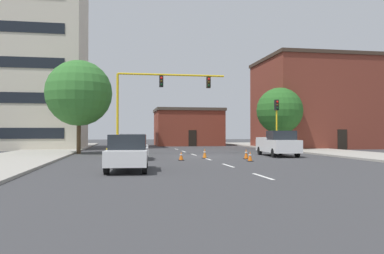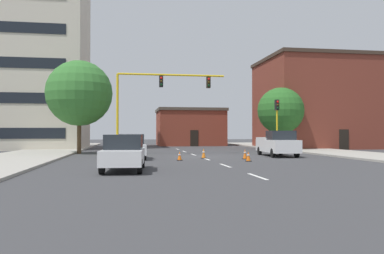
{
  "view_description": "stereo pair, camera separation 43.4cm",
  "coord_description": "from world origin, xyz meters",
  "px_view_note": "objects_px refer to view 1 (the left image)",
  "views": [
    {
      "loc": [
        -5.69,
        -29.49,
        1.82
      ],
      "look_at": [
        0.1,
        3.89,
        2.34
      ],
      "focal_mm": 36.32,
      "sensor_mm": 36.0,
      "label": 1
    },
    {
      "loc": [
        -5.27,
        -29.57,
        1.82
      ],
      "look_at": [
        0.1,
        3.89,
        2.34
      ],
      "focal_mm": 36.32,
      "sensor_mm": 36.0,
      "label": 2
    }
  ],
  "objects_px": {
    "pickup_truck_white": "(278,144)",
    "traffic_cone_roadside_c": "(246,154)",
    "traffic_signal_gantry": "(134,127)",
    "tree_right_mid": "(280,111)",
    "traffic_cone_roadside_a": "(181,156)",
    "traffic_cone_roadside_b": "(205,153)",
    "traffic_light_pole_right": "(277,114)",
    "traffic_cone_roadside_d": "(250,156)",
    "tree_left_near": "(79,93)",
    "sedan_white_mid_left": "(132,146)",
    "sedan_white_near_left": "(128,152)"
  },
  "relations": [
    {
      "from": "pickup_truck_white",
      "to": "traffic_cone_roadside_c",
      "type": "height_order",
      "value": "pickup_truck_white"
    },
    {
      "from": "traffic_signal_gantry",
      "to": "tree_right_mid",
      "type": "distance_m",
      "value": 16.6
    },
    {
      "from": "traffic_cone_roadside_a",
      "to": "traffic_cone_roadside_b",
      "type": "relative_size",
      "value": 0.83
    },
    {
      "from": "tree_right_mid",
      "to": "pickup_truck_white",
      "type": "distance_m",
      "value": 11.2
    },
    {
      "from": "pickup_truck_white",
      "to": "traffic_light_pole_right",
      "type": "bearing_deg",
      "value": 68.72
    },
    {
      "from": "traffic_cone_roadside_c",
      "to": "traffic_cone_roadside_d",
      "type": "distance_m",
      "value": 2.23
    },
    {
      "from": "tree_left_near",
      "to": "pickup_truck_white",
      "type": "height_order",
      "value": "tree_left_near"
    },
    {
      "from": "traffic_cone_roadside_b",
      "to": "traffic_cone_roadside_c",
      "type": "xyz_separation_m",
      "value": [
        2.7,
        -1.21,
        -0.0
      ]
    },
    {
      "from": "traffic_signal_gantry",
      "to": "tree_right_mid",
      "type": "height_order",
      "value": "traffic_signal_gantry"
    },
    {
      "from": "pickup_truck_white",
      "to": "tree_right_mid",
      "type": "bearing_deg",
      "value": 66.56
    },
    {
      "from": "traffic_signal_gantry",
      "to": "traffic_cone_roadside_c",
      "type": "height_order",
      "value": "traffic_signal_gantry"
    },
    {
      "from": "traffic_light_pole_right",
      "to": "sedan_white_mid_left",
      "type": "height_order",
      "value": "traffic_light_pole_right"
    },
    {
      "from": "traffic_light_pole_right",
      "to": "sedan_white_near_left",
      "type": "xyz_separation_m",
      "value": [
        -13.3,
        -14.13,
        -2.64
      ]
    },
    {
      "from": "traffic_cone_roadside_c",
      "to": "pickup_truck_white",
      "type": "bearing_deg",
      "value": 39.05
    },
    {
      "from": "traffic_light_pole_right",
      "to": "traffic_cone_roadside_a",
      "type": "distance_m",
      "value": 12.79
    },
    {
      "from": "tree_left_near",
      "to": "traffic_cone_roadside_a",
      "type": "bearing_deg",
      "value": -51.69
    },
    {
      "from": "traffic_light_pole_right",
      "to": "sedan_white_mid_left",
      "type": "distance_m",
      "value": 14.35
    },
    {
      "from": "tree_right_mid",
      "to": "traffic_cone_roadside_a",
      "type": "relative_size",
      "value": 11.06
    },
    {
      "from": "pickup_truck_white",
      "to": "sedan_white_near_left",
      "type": "bearing_deg",
      "value": -139.53
    },
    {
      "from": "sedan_white_near_left",
      "to": "traffic_cone_roadside_d",
      "type": "bearing_deg",
      "value": 32.57
    },
    {
      "from": "pickup_truck_white",
      "to": "traffic_cone_roadside_a",
      "type": "relative_size",
      "value": 9.24
    },
    {
      "from": "sedan_white_near_left",
      "to": "traffic_cone_roadside_d",
      "type": "xyz_separation_m",
      "value": [
        7.76,
        4.95,
        -0.57
      ]
    },
    {
      "from": "traffic_signal_gantry",
      "to": "traffic_cone_roadside_a",
      "type": "height_order",
      "value": "traffic_signal_gantry"
    },
    {
      "from": "traffic_signal_gantry",
      "to": "sedan_white_near_left",
      "type": "xyz_separation_m",
      "value": [
        -0.58,
        -13.82,
        -1.41
      ]
    },
    {
      "from": "traffic_cone_roadside_c",
      "to": "traffic_signal_gantry",
      "type": "bearing_deg",
      "value": 138.72
    },
    {
      "from": "traffic_cone_roadside_a",
      "to": "traffic_cone_roadside_b",
      "type": "height_order",
      "value": "traffic_cone_roadside_b"
    },
    {
      "from": "sedan_white_near_left",
      "to": "traffic_cone_roadside_c",
      "type": "height_order",
      "value": "sedan_white_near_left"
    },
    {
      "from": "traffic_signal_gantry",
      "to": "pickup_truck_white",
      "type": "relative_size",
      "value": 1.81
    },
    {
      "from": "traffic_light_pole_right",
      "to": "traffic_cone_roadside_c",
      "type": "distance_m",
      "value": 9.22
    },
    {
      "from": "traffic_light_pole_right",
      "to": "pickup_truck_white",
      "type": "distance_m",
      "value": 5.15
    },
    {
      "from": "traffic_cone_roadside_a",
      "to": "traffic_cone_roadside_d",
      "type": "xyz_separation_m",
      "value": [
        4.23,
        -1.57,
        0.03
      ]
    },
    {
      "from": "traffic_light_pole_right",
      "to": "tree_right_mid",
      "type": "distance_m",
      "value": 6.31
    },
    {
      "from": "tree_right_mid",
      "to": "traffic_light_pole_right",
      "type": "bearing_deg",
      "value": -114.97
    },
    {
      "from": "traffic_cone_roadside_a",
      "to": "sedan_white_mid_left",
      "type": "bearing_deg",
      "value": 147.36
    },
    {
      "from": "tree_right_mid",
      "to": "traffic_cone_roadside_a",
      "type": "height_order",
      "value": "tree_right_mid"
    },
    {
      "from": "traffic_signal_gantry",
      "to": "pickup_truck_white",
      "type": "xyz_separation_m",
      "value": [
        11.1,
        -3.86,
        -1.32
      ]
    },
    {
      "from": "traffic_cone_roadside_c",
      "to": "sedan_white_mid_left",
      "type": "bearing_deg",
      "value": 169.67
    },
    {
      "from": "sedan_white_near_left",
      "to": "traffic_cone_roadside_c",
      "type": "distance_m",
      "value": 10.88
    },
    {
      "from": "tree_left_near",
      "to": "traffic_cone_roadside_b",
      "type": "bearing_deg",
      "value": -39.26
    },
    {
      "from": "traffic_cone_roadside_b",
      "to": "traffic_cone_roadside_d",
      "type": "xyz_separation_m",
      "value": [
        2.26,
        -3.39,
        -0.04
      ]
    },
    {
      "from": "sedan_white_near_left",
      "to": "traffic_cone_roadside_d",
      "type": "height_order",
      "value": "sedan_white_near_left"
    },
    {
      "from": "traffic_light_pole_right",
      "to": "traffic_cone_roadside_c",
      "type": "bearing_deg",
      "value": -126.14
    },
    {
      "from": "traffic_cone_roadside_b",
      "to": "traffic_cone_roadside_d",
      "type": "height_order",
      "value": "traffic_cone_roadside_b"
    },
    {
      "from": "traffic_cone_roadside_c",
      "to": "traffic_cone_roadside_d",
      "type": "bearing_deg",
      "value": -101.42
    },
    {
      "from": "traffic_light_pole_right",
      "to": "traffic_cone_roadside_c",
      "type": "height_order",
      "value": "traffic_light_pole_right"
    },
    {
      "from": "pickup_truck_white",
      "to": "traffic_cone_roadside_d",
      "type": "height_order",
      "value": "pickup_truck_white"
    },
    {
      "from": "tree_left_near",
      "to": "traffic_cone_roadside_a",
      "type": "xyz_separation_m",
      "value": [
        7.64,
        -9.67,
        -5.01
      ]
    },
    {
      "from": "traffic_light_pole_right",
      "to": "tree_left_near",
      "type": "distance_m",
      "value": 17.63
    },
    {
      "from": "pickup_truck_white",
      "to": "sedan_white_mid_left",
      "type": "height_order",
      "value": "pickup_truck_white"
    },
    {
      "from": "traffic_light_pole_right",
      "to": "tree_right_mid",
      "type": "xyz_separation_m",
      "value": [
        2.65,
        5.69,
        0.64
      ]
    }
  ]
}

